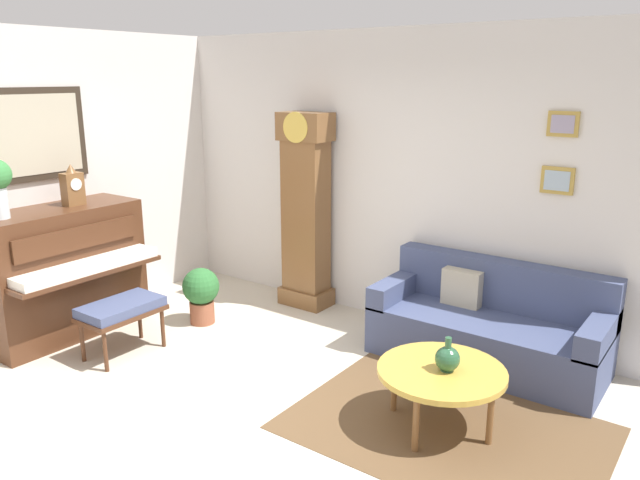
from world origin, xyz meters
name	(u,v)px	position (x,y,z in m)	size (l,w,h in m)	color
ground_plane	(223,423)	(0.00, 0.00, -0.05)	(6.40, 6.00, 0.10)	beige
wall_left	(9,186)	(-2.60, 0.01, 1.41)	(0.13, 4.90, 2.80)	silver
wall_back	(393,179)	(0.00, 2.40, 1.40)	(5.30, 0.13, 2.80)	silver
area_rug	(445,428)	(1.37, 0.80, 0.00)	(2.10, 1.50, 0.01)	brown
piano	(63,272)	(-2.23, 0.22, 0.61)	(0.87, 1.44, 1.21)	#4C2B19
piano_bench	(121,310)	(-1.43, 0.24, 0.41)	(0.42, 0.70, 0.48)	#4C2B19
grandfather_clock	(306,216)	(-0.87, 2.15, 0.96)	(0.52, 0.34, 2.03)	brown
couch	(489,327)	(1.21, 1.97, 0.31)	(1.90, 0.80, 0.84)	#424C70
coffee_table	(442,373)	(1.32, 0.80, 0.41)	(0.88, 0.88, 0.44)	gold
mantel_clock	(72,187)	(-2.23, 0.40, 1.38)	(0.13, 0.18, 0.38)	brown
green_jug	(447,359)	(1.35, 0.79, 0.53)	(0.17, 0.17, 0.24)	#234C33
potted_plant	(201,292)	(-1.39, 1.14, 0.32)	(0.36, 0.36, 0.56)	#935138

